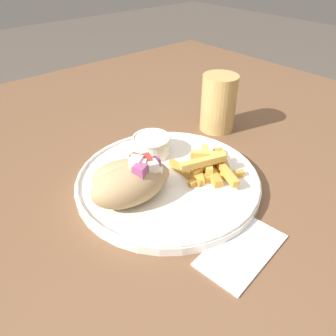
{
  "coord_description": "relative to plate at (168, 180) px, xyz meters",
  "views": [
    {
      "loc": [
        -0.29,
        -0.31,
        1.08
      ],
      "look_at": [
        -0.01,
        0.02,
        0.77
      ],
      "focal_mm": 35.0,
      "sensor_mm": 36.0,
      "label": 1
    }
  ],
  "objects": [
    {
      "name": "fries_pile",
      "position": [
        0.06,
        -0.03,
        0.02
      ],
      "size": [
        0.12,
        0.12,
        0.04
      ],
      "color": "gold",
      "rests_on": "plate"
    },
    {
      "name": "table",
      "position": [
        0.01,
        -0.02,
        -0.08
      ],
      "size": [
        1.34,
        1.34,
        0.74
      ],
      "color": "brown",
      "rests_on": "ground_plane"
    },
    {
      "name": "water_glass",
      "position": [
        0.21,
        0.08,
        0.04
      ],
      "size": [
        0.07,
        0.07,
        0.12
      ],
      "color": "tan",
      "rests_on": "table"
    },
    {
      "name": "pita_sandwich_near",
      "position": [
        -0.08,
        -0.01,
        0.03
      ],
      "size": [
        0.12,
        0.09,
        0.07
      ],
      "rotation": [
        0.0,
        0.0,
        -0.2
      ],
      "color": "tan",
      "rests_on": "plate"
    },
    {
      "name": "napkin",
      "position": [
        -0.02,
        -0.17,
        -0.01
      ],
      "size": [
        0.13,
        0.08,
        0.0
      ],
      "rotation": [
        0.0,
        0.0,
        0.12
      ],
      "color": "white",
      "rests_on": "table"
    },
    {
      "name": "pita_sandwich_far",
      "position": [
        -0.06,
        0.02,
        0.03
      ],
      "size": [
        0.14,
        0.12,
        0.06
      ],
      "rotation": [
        0.0,
        0.0,
        -0.54
      ],
      "color": "tan",
      "rests_on": "plate"
    },
    {
      "name": "plate",
      "position": [
        0.0,
        0.0,
        0.0
      ],
      "size": [
        0.3,
        0.3,
        0.02
      ],
      "color": "white",
      "rests_on": "table"
    },
    {
      "name": "sauce_ramekin",
      "position": [
        0.03,
        0.08,
        0.02
      ],
      "size": [
        0.07,
        0.07,
        0.04
      ],
      "color": "white",
      "rests_on": "plate"
    }
  ]
}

